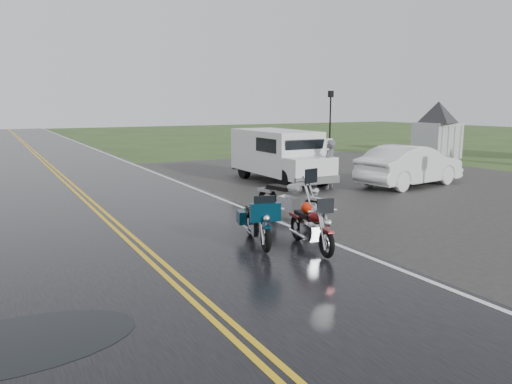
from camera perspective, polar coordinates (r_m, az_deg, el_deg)
ground at (r=9.09m, az=-9.65°, el=-9.64°), size 120.00×120.00×0.00m
road at (r=18.58m, az=-19.78°, el=0.07°), size 8.00×100.00×0.04m
parking_pad at (r=19.22m, az=17.45°, el=0.50°), size 14.00×24.00×0.03m
visitor_center at (r=30.36m, az=20.09°, el=8.21°), size 16.00×10.00×4.80m
motorcycle_red at (r=9.82m, az=8.10°, el=-4.57°), size 1.05×2.06×1.16m
motorcycle_teal at (r=10.08m, az=1.14°, el=-4.06°), size 1.22×2.09×1.17m
motorcycle_silver at (r=12.45m, az=6.63°, el=-0.91°), size 1.33×2.46×1.38m
van_white at (r=17.63m, az=3.34°, el=3.48°), size 2.03×5.30×2.08m
person_at_van at (r=18.03m, az=8.37°, el=3.02°), size 0.76×0.69×1.75m
sedan_white at (r=19.44m, az=17.20°, el=2.82°), size 4.76×2.25×1.51m
lamp_post_far_right at (r=28.80m, az=8.46°, el=7.67°), size 0.33×0.33×3.82m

